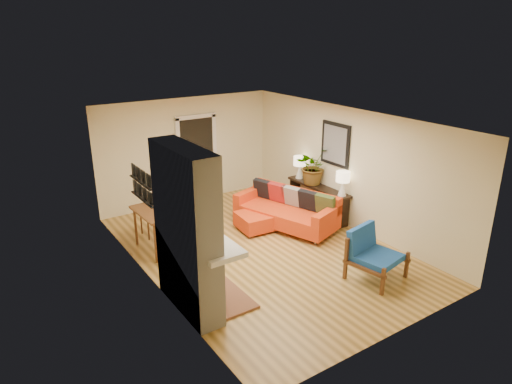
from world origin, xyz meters
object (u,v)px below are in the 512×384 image
Objects in this scene: lamp_near at (343,181)px; console_table at (318,192)px; dining_table at (163,217)px; sofa at (288,209)px; lamp_far at (300,165)px; ottoman at (256,221)px; blue_chair at (371,251)px; houseplant at (313,166)px.

console_table is at bearing 90.00° from lamp_near.
dining_table is at bearing 162.11° from lamp_near.
sofa is at bearing -10.33° from dining_table.
lamp_near is (0.00, -0.76, 0.49)m from console_table.
lamp_far is (0.00, 1.46, 0.00)m from lamp_near.
lamp_near is (3.64, -1.17, 0.39)m from dining_table.
console_table is 0.85m from lamp_far.
ottoman is 2.06m from dining_table.
dining_table is at bearing 171.35° from ottoman.
lamp_far reaches higher than ottoman.
sofa is 2.54m from blue_chair.
console_table is at bearing -90.00° from lamp_far.
lamp_near reaches higher than blue_chair.
ottoman is 0.81× the size of blue_chair.
houseplant is at bearing 92.66° from console_table.
sofa is at bearing -175.10° from console_table.
houseplant reaches higher than ottoman.
console_table is (3.64, -0.41, -0.09)m from dining_table.
lamp_near is at bearing -27.84° from ottoman.
houseplant is at bearing 90.59° from lamp_near.
dining_table is at bearing 130.52° from blue_chair.
lamp_far is at bearing 19.71° from ottoman.
lamp_far reaches higher than blue_chair.
ottoman is 2.05m from lamp_near.
houseplant is (0.92, 0.29, 0.77)m from sofa.
lamp_near is 0.62× the size of houseplant.
ottoman is 2.80m from blue_chair.
ottoman is at bearing -8.65° from dining_table.
dining_table reaches higher than ottoman.
sofa is 0.77m from ottoman.
lamp_far is at bearing 88.83° from houseplant.
console_table is at bearing -6.49° from dining_table.
dining_table is (-2.71, 0.49, 0.28)m from sofa.
dining_table is (-1.99, 0.30, 0.45)m from ottoman.
dining_table is at bearing 176.87° from houseplant.
lamp_far is (0.00, 0.70, 0.49)m from console_table.
lamp_near is at bearing -89.41° from houseplant.
blue_chair is 3.99m from dining_table.
blue_chair reaches higher than sofa.
ottoman is at bearing -160.29° from lamp_far.
lamp_far reaches higher than console_table.
blue_chair is at bearing -49.48° from dining_table.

